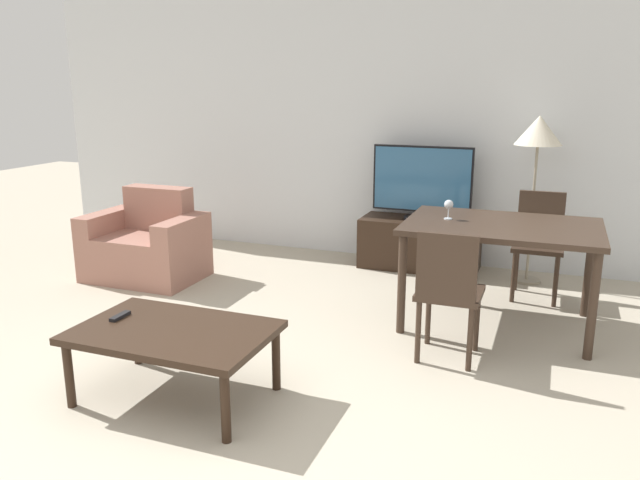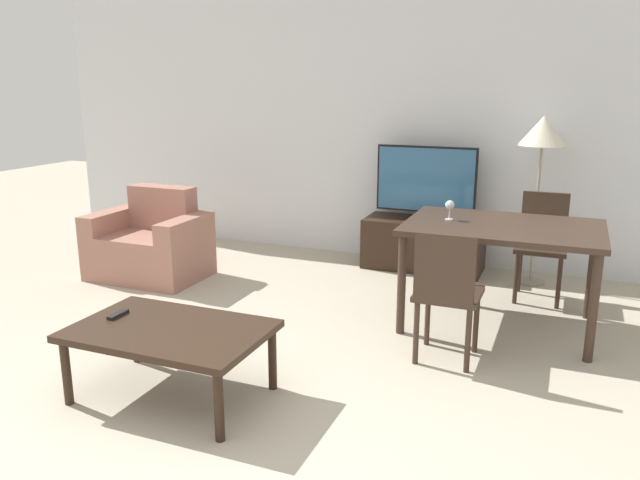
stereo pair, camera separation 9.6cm
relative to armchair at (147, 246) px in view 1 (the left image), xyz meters
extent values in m
plane|color=#B2A893|center=(1.87, -2.51, -0.29)|extent=(18.00, 18.00, 0.00)
cube|color=silver|center=(1.87, 1.49, 1.06)|extent=(7.78, 0.06, 2.70)
cube|color=#9E6B5B|center=(0.00, -0.03, -0.09)|extent=(0.64, 0.70, 0.41)
cube|color=#9E6B5B|center=(0.00, 0.22, 0.32)|extent=(0.64, 0.20, 0.40)
cube|color=#9E6B5B|center=(-0.41, -0.03, 0.00)|extent=(0.18, 0.70, 0.59)
cube|color=#9E6B5B|center=(0.41, -0.03, 0.00)|extent=(0.18, 0.70, 0.59)
cube|color=black|center=(2.26, 1.19, -0.06)|extent=(1.12, 0.47, 0.48)
cylinder|color=black|center=(2.26, 1.19, 0.20)|extent=(0.32, 0.32, 0.03)
cylinder|color=black|center=(2.26, 1.19, 0.24)|extent=(0.04, 0.04, 0.05)
cube|color=black|center=(2.26, 1.19, 0.57)|extent=(0.94, 0.04, 0.62)
cube|color=#2D5B84|center=(2.26, 1.17, 0.57)|extent=(0.90, 0.01, 0.58)
cube|color=black|center=(1.52, -1.84, 0.11)|extent=(1.09, 0.70, 0.04)
cylinder|color=black|center=(1.04, -2.14, -0.10)|extent=(0.05, 0.05, 0.38)
cylinder|color=black|center=(2.01, -2.14, -0.10)|extent=(0.05, 0.05, 0.38)
cylinder|color=black|center=(1.04, -1.54, -0.10)|extent=(0.05, 0.05, 0.38)
cylinder|color=black|center=(2.01, -1.54, -0.10)|extent=(0.05, 0.05, 0.38)
cube|color=#38281E|center=(3.11, -0.03, 0.45)|extent=(1.37, 0.95, 0.04)
cylinder|color=#38281E|center=(2.48, -0.44, 0.07)|extent=(0.06, 0.06, 0.72)
cylinder|color=#38281E|center=(3.73, -0.44, 0.07)|extent=(0.06, 0.06, 0.72)
cylinder|color=#38281E|center=(2.48, 0.38, 0.07)|extent=(0.06, 0.06, 0.72)
cylinder|color=#38281E|center=(3.73, 0.38, 0.07)|extent=(0.06, 0.06, 0.72)
cube|color=#38281E|center=(2.87, -0.73, 0.14)|extent=(0.40, 0.40, 0.04)
cylinder|color=#38281E|center=(2.71, -0.57, -0.08)|extent=(0.04, 0.04, 0.42)
cylinder|color=#38281E|center=(3.03, -0.57, -0.08)|extent=(0.04, 0.04, 0.42)
cylinder|color=#38281E|center=(2.71, -0.90, -0.08)|extent=(0.04, 0.04, 0.42)
cylinder|color=#38281E|center=(3.03, -0.90, -0.08)|extent=(0.04, 0.04, 0.42)
cube|color=#38281E|center=(2.87, -0.92, 0.37)|extent=(0.37, 0.04, 0.41)
cube|color=#38281E|center=(3.34, 0.67, 0.14)|extent=(0.40, 0.40, 0.04)
cylinder|color=#38281E|center=(3.18, 0.51, -0.08)|extent=(0.04, 0.04, 0.42)
cylinder|color=#38281E|center=(3.51, 0.51, -0.08)|extent=(0.04, 0.04, 0.42)
cylinder|color=#38281E|center=(3.18, 0.83, -0.08)|extent=(0.04, 0.04, 0.42)
cylinder|color=#38281E|center=(3.51, 0.83, -0.08)|extent=(0.04, 0.04, 0.42)
cube|color=#38281E|center=(3.34, 0.85, 0.37)|extent=(0.37, 0.04, 0.41)
cylinder|color=gray|center=(3.26, 1.11, -0.28)|extent=(0.24, 0.24, 0.02)
cylinder|color=gray|center=(3.26, 1.11, 0.33)|extent=(0.02, 0.02, 1.20)
cone|color=beige|center=(3.26, 1.11, 1.06)|extent=(0.40, 0.40, 0.25)
cube|color=black|center=(1.14, -1.81, 0.14)|extent=(0.04, 0.15, 0.02)
cylinder|color=silver|center=(2.72, -0.02, 0.47)|extent=(0.06, 0.06, 0.01)
cylinder|color=silver|center=(2.72, -0.02, 0.51)|extent=(0.01, 0.01, 0.07)
sphere|color=silver|center=(2.72, -0.02, 0.58)|extent=(0.07, 0.07, 0.07)
camera|label=1|loc=(3.44, -4.56, 1.46)|focal=35.00mm
camera|label=2|loc=(3.53, -4.53, 1.46)|focal=35.00mm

